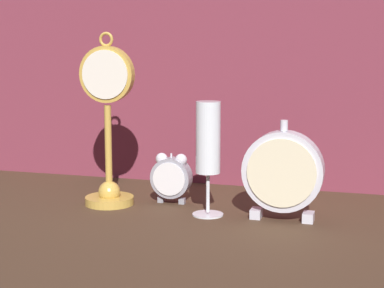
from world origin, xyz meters
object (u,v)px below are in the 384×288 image
(pocket_watch_on_stand, at_px, (108,135))
(mantel_clock_silver, at_px, (283,172))
(alarm_clock_twin_bell, at_px, (171,176))
(champagne_flute, at_px, (208,145))

(pocket_watch_on_stand, xyz_separation_m, mantel_clock_silver, (0.36, -0.02, -0.05))
(pocket_watch_on_stand, relative_size, alarm_clock_twin_bell, 3.34)
(mantel_clock_silver, relative_size, champagne_flute, 0.86)
(alarm_clock_twin_bell, relative_size, champagne_flute, 0.48)
(alarm_clock_twin_bell, xyz_separation_m, champagne_flute, (0.10, -0.07, 0.08))
(mantel_clock_silver, distance_m, champagne_flute, 0.15)
(alarm_clock_twin_bell, height_order, mantel_clock_silver, mantel_clock_silver)
(mantel_clock_silver, bearing_deg, alarm_clock_twin_bell, 165.38)
(mantel_clock_silver, height_order, champagne_flute, champagne_flute)
(alarm_clock_twin_bell, distance_m, mantel_clock_silver, 0.25)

